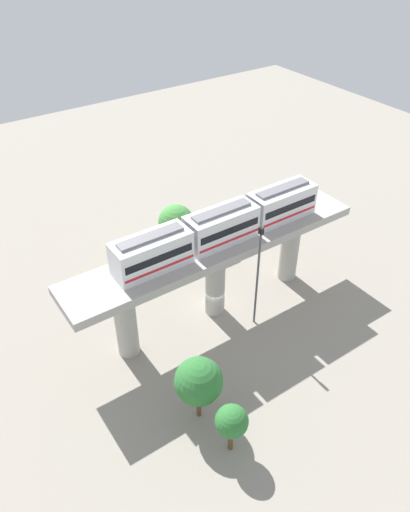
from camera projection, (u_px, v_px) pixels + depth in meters
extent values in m
plane|color=gray|center=(215.00, 310.00, 48.84)|extent=(120.00, 120.00, 0.00)
cylinder|color=#A8A59E|center=(290.00, 248.00, 50.88)|extent=(1.90, 1.90, 7.36)
cylinder|color=#A8A59E|center=(215.00, 282.00, 46.63)|extent=(1.90, 1.90, 7.36)
cylinder|color=#A8A59E|center=(126.00, 321.00, 42.39)|extent=(1.90, 1.90, 7.36)
cube|color=#A8A59E|center=(216.00, 246.00, 44.19)|extent=(5.20, 28.85, 0.80)
cube|color=silver|center=(281.00, 203.00, 46.46)|extent=(2.60, 6.60, 3.00)
cube|color=black|center=(281.00, 201.00, 46.31)|extent=(2.64, 6.07, 0.70)
cube|color=red|center=(280.00, 210.00, 46.91)|extent=(2.64, 6.34, 0.24)
cube|color=slate|center=(283.00, 188.00, 45.49)|extent=(1.10, 5.61, 0.24)
cube|color=silver|center=(221.00, 226.00, 43.31)|extent=(2.60, 6.60, 3.00)
cube|color=black|center=(221.00, 224.00, 43.16)|extent=(2.64, 6.07, 0.70)
cube|color=red|center=(221.00, 234.00, 43.76)|extent=(2.64, 6.34, 0.24)
cube|color=slate|center=(222.00, 211.00, 42.34)|extent=(1.10, 5.61, 0.24)
cube|color=silver|center=(152.00, 253.00, 40.16)|extent=(2.60, 6.60, 3.00)
cube|color=black|center=(152.00, 251.00, 40.01)|extent=(2.64, 6.07, 0.70)
cube|color=red|center=(152.00, 261.00, 40.61)|extent=(2.64, 6.34, 0.24)
cube|color=slate|center=(150.00, 237.00, 39.19)|extent=(1.10, 5.61, 0.24)
cube|color=yellow|center=(131.00, 260.00, 54.55)|extent=(1.87, 4.23, 1.00)
cube|color=black|center=(129.00, 254.00, 53.95)|extent=(1.68, 2.33, 0.76)
cube|color=#B2B5BA|center=(221.00, 251.00, 55.93)|extent=(1.82, 4.21, 1.00)
cube|color=black|center=(220.00, 245.00, 55.34)|extent=(1.65, 2.31, 0.76)
cylinder|color=brown|center=(177.00, 239.00, 56.46)|extent=(0.36, 0.36, 2.49)
sphere|color=#479342|center=(176.00, 222.00, 55.05)|extent=(3.99, 3.99, 3.99)
cylinder|color=brown|center=(231.00, 438.00, 36.09)|extent=(0.36, 0.36, 2.65)
sphere|color=#2D7233|center=(232.00, 421.00, 34.90)|extent=(2.43, 2.43, 2.43)
cylinder|color=brown|center=(199.00, 403.00, 38.29)|extent=(0.36, 0.36, 3.06)
sphere|color=#2D7233|center=(199.00, 381.00, 36.77)|extent=(3.69, 3.69, 3.69)
cylinder|color=#4C4C51|center=(257.00, 281.00, 44.55)|extent=(0.20, 0.20, 10.16)
cube|color=black|center=(261.00, 231.00, 41.33)|extent=(0.44, 0.28, 0.60)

